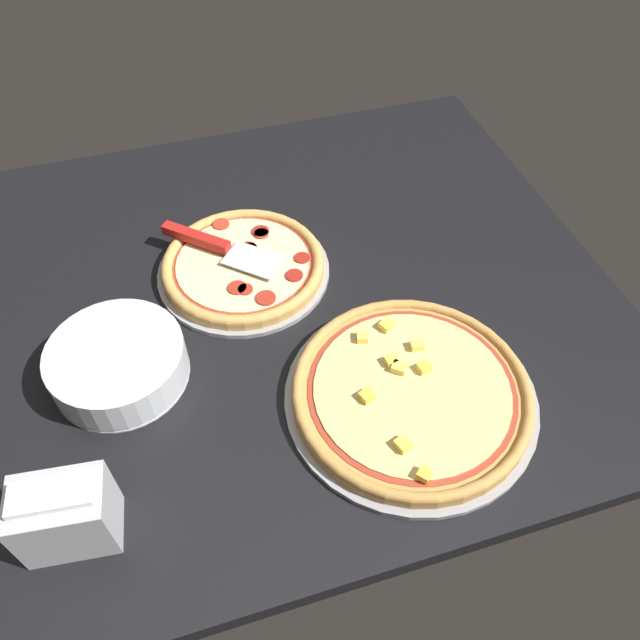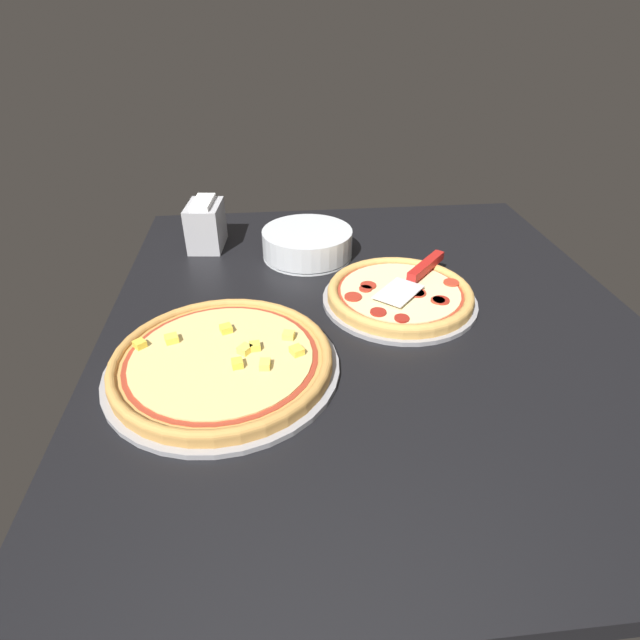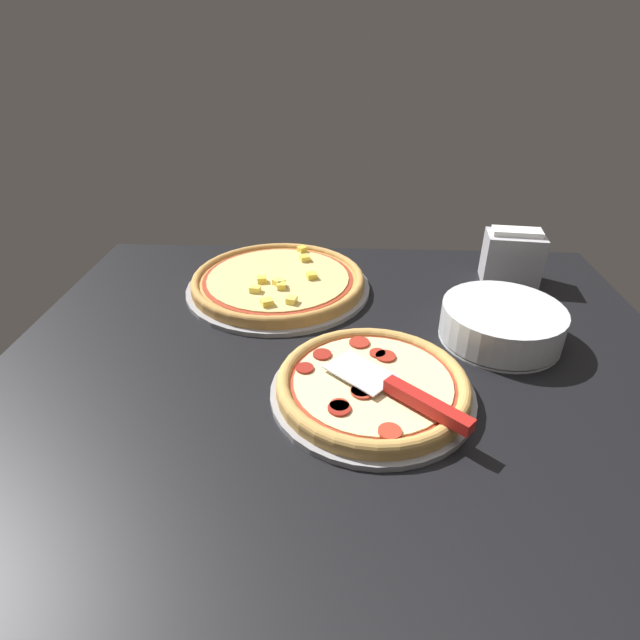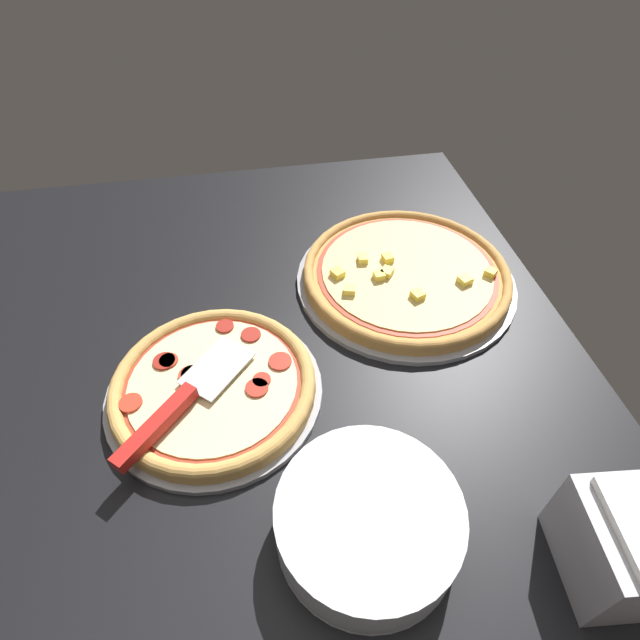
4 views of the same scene
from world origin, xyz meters
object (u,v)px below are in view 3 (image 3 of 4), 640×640
at_px(pizza_front, 375,383).
at_px(pizza_back, 280,280).
at_px(serving_spatula, 415,397).
at_px(plate_stack, 504,323).
at_px(napkin_holder, 514,257).

xyz_separation_m(pizza_front, pizza_back, (-0.20, 0.37, 0.00)).
height_order(pizza_front, pizza_back, pizza_back).
relative_size(serving_spatula, plate_stack, 0.97).
xyz_separation_m(pizza_front, serving_spatula, (0.05, -0.06, 0.02)).
bearing_deg(pizza_back, plate_stack, -22.63).
bearing_deg(pizza_back, pizza_front, -61.60).
height_order(pizza_front, napkin_holder, napkin_holder).
xyz_separation_m(pizza_front, plate_stack, (0.25, 0.18, 0.01)).
relative_size(plate_stack, napkin_holder, 1.69).
bearing_deg(napkin_holder, pizza_front, -127.51).
bearing_deg(napkin_holder, pizza_back, -172.41).
relative_size(pizza_front, serving_spatula, 1.43).
height_order(serving_spatula, napkin_holder, napkin_holder).
height_order(pizza_back, napkin_holder, napkin_holder).
bearing_deg(serving_spatula, pizza_front, 133.39).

